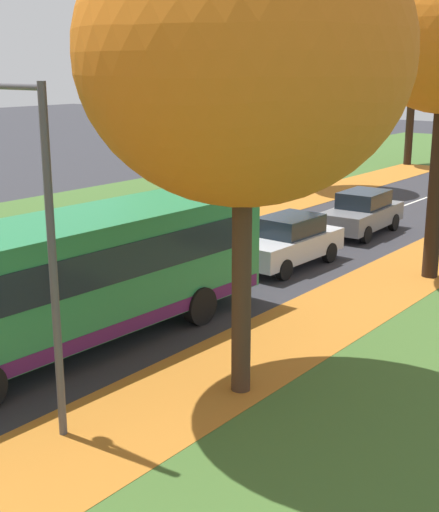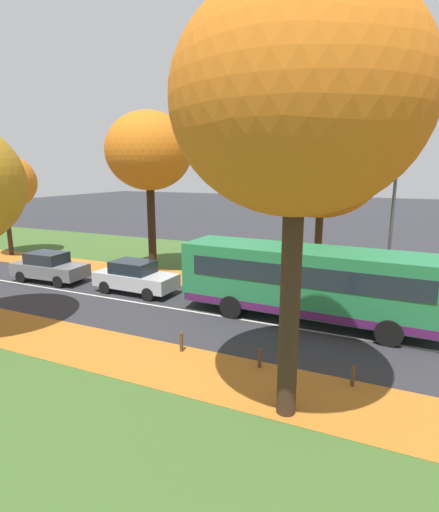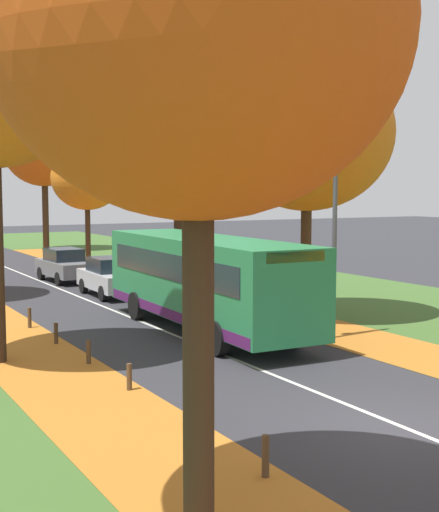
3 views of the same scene
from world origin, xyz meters
TOP-DOWN VIEW (x-y plane):
  - leaf_litter_left at (-4.60, 14.00)m, footprint 2.80×60.00m
  - grass_verge_right at (9.20, 20.00)m, footprint 12.00×90.00m
  - leaf_litter_right at (4.60, 14.00)m, footprint 2.80×60.00m
  - road_centre_line at (0.00, 20.00)m, footprint 0.12×80.00m
  - tree_left_near at (-5.54, 9.06)m, footprint 5.60×5.60m
  - tree_right_near at (5.41, 10.44)m, footprint 5.98×5.98m
  - tree_right_mid at (5.32, 20.28)m, footprint 4.97×4.97m
  - tree_right_far at (5.02, 32.28)m, footprint 4.36×4.36m
  - bollard_fourth at (-3.53, 7.66)m, footprint 0.12×0.12m
  - bollard_fifth at (-3.55, 10.44)m, footprint 0.12×0.12m
  - bollard_sixth at (-3.59, 13.22)m, footprint 0.12×0.12m
  - streetlamp_right at (3.67, 7.12)m, footprint 1.89×0.28m
  - bus at (1.11, 9.98)m, footprint 2.92×10.48m
  - car_silver_lead at (1.26, 18.63)m, footprint 1.87×4.24m
  - car_grey_following at (1.02, 24.19)m, footprint 1.93×4.27m

SIDE VIEW (x-z plane):
  - road_centre_line at x=0.00m, z-range 0.00..0.01m
  - grass_verge_right at x=9.20m, z-range 0.00..0.01m
  - leaf_litter_left at x=-4.60m, z-range 0.01..0.01m
  - leaf_litter_right at x=4.60m, z-range 0.01..0.01m
  - bollard_fifth at x=-3.55m, z-range 0.00..0.62m
  - bollard_fourth at x=-3.53m, z-range 0.00..0.63m
  - bollard_sixth at x=-3.59m, z-range 0.00..0.67m
  - car_silver_lead at x=1.26m, z-range 0.00..1.62m
  - car_grey_following at x=1.02m, z-range 0.00..1.62m
  - bus at x=1.11m, z-range 0.21..3.19m
  - streetlamp_right at x=3.67m, z-range 0.74..6.74m
  - tree_right_far at x=5.02m, z-range 1.61..8.78m
  - tree_right_near at x=5.41m, z-range 1.86..10.98m
  - tree_right_mid at x=5.32m, z-range 2.39..11.74m
  - tree_left_near at x=-5.54m, z-range 2.47..12.53m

